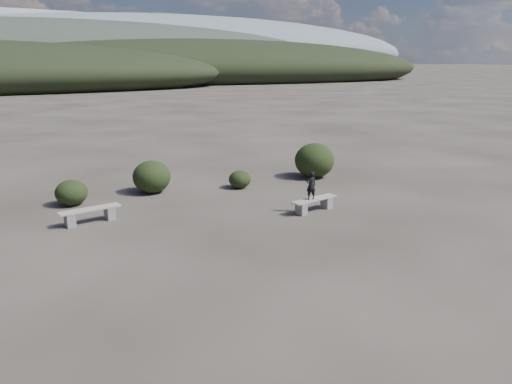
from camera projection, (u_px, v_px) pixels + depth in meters
name	position (u px, v px, depth m)	size (l,w,h in m)	color
ground	(291.00, 271.00, 12.21)	(1200.00, 1200.00, 0.00)	#2C2722
bench_left	(90.00, 214.00, 15.78)	(1.96, 0.83, 0.48)	slate
bench_right	(314.00, 203.00, 17.00)	(1.87, 0.85, 0.46)	slate
seated_person	(311.00, 186.00, 16.72)	(0.35, 0.23, 0.96)	black
shrub_a	(71.00, 193.00, 17.69)	(1.12, 1.12, 0.92)	black
shrub_b	(152.00, 177.00, 19.36)	(1.47, 1.47, 1.26)	black
shrub_c	(240.00, 179.00, 20.12)	(0.90, 0.90, 0.72)	black
shrub_d	(314.00, 160.00, 21.87)	(1.73, 1.73, 1.52)	black
mountain_ridges	(27.00, 51.00, 307.17)	(500.00, 400.00, 56.00)	black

